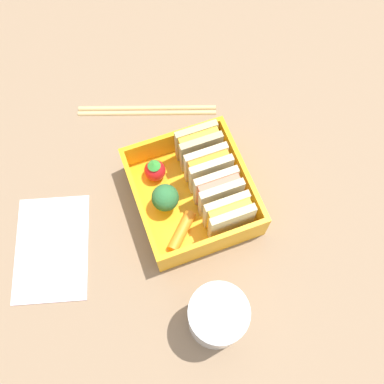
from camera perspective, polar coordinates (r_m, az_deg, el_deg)
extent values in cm
cube|color=#8A6F53|center=(57.38, 0.00, -1.44)|extent=(120.00, 120.00, 2.00)
cube|color=#F5A517|center=(55.89, 0.00, -0.84)|extent=(15.32, 14.12, 1.20)
cube|color=#F5A517|center=(54.77, 6.65, 2.49)|extent=(15.32, 0.60, 4.12)
cube|color=#F5A517|center=(52.94, -6.88, -2.10)|extent=(15.32, 0.60, 4.12)
cube|color=#F5A517|center=(56.57, -2.61, 6.68)|extent=(0.60, 12.92, 4.12)
cube|color=#F5A517|center=(51.18, 2.89, -6.89)|extent=(0.60, 12.92, 4.12)
cube|color=tan|center=(55.49, 0.55, 6.86)|extent=(0.88, 5.54, 6.06)
cube|color=yellow|center=(55.09, 0.88, 6.11)|extent=(0.88, 5.10, 5.57)
cube|color=tan|center=(54.70, 1.20, 5.35)|extent=(0.88, 5.54, 6.06)
cube|color=beige|center=(54.01, 1.81, 3.93)|extent=(0.88, 5.54, 6.06)
cube|color=orange|center=(53.66, 2.15, 3.14)|extent=(0.88, 5.10, 5.57)
cube|color=beige|center=(53.31, 2.49, 2.34)|extent=(0.88, 5.54, 6.06)
cube|color=beige|center=(52.71, 3.13, 0.85)|extent=(0.88, 5.54, 6.06)
cube|color=#D87259|center=(52.40, 3.49, 0.02)|extent=(0.88, 5.10, 5.57)
cube|color=beige|center=(52.10, 3.84, -0.81)|extent=(0.88, 5.54, 6.06)
cube|color=beige|center=(51.60, 4.51, -2.37)|extent=(0.88, 5.54, 6.06)
cube|color=yellow|center=(51.34, 4.88, -3.24)|extent=(0.88, 5.10, 5.57)
cube|color=beige|center=(51.09, 5.25, -4.11)|extent=(0.88, 5.54, 6.06)
sphere|color=red|center=(55.52, -4.96, 2.88)|extent=(2.79, 2.79, 2.79)
cone|color=green|center=(54.01, -5.11, 3.66)|extent=(1.67, 1.67, 0.60)
cylinder|color=#93CC6E|center=(54.25, -3.40, -1.73)|extent=(1.21, 1.21, 1.40)
sphere|color=#2E6E37|center=(52.49, -3.51, -0.98)|extent=(3.41, 3.41, 3.41)
cylinder|color=orange|center=(53.02, -1.37, -5.20)|extent=(4.72, 4.77, 1.42)
cylinder|color=tan|center=(63.26, -6.00, 11.22)|extent=(7.37, 18.94, 0.70)
cylinder|color=tan|center=(62.78, -6.03, 10.57)|extent=(7.37, 18.94, 0.70)
cylinder|color=white|center=(48.88, 3.37, -16.30)|extent=(6.43, 6.43, 7.84)
cube|color=silver|center=(56.85, -18.12, -7.38)|extent=(15.61, 12.50, 0.40)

